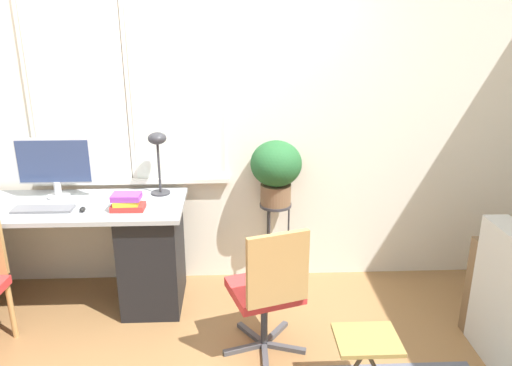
% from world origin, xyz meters
% --- Properties ---
extents(ground_plane, '(14.00, 14.00, 0.00)m').
position_xyz_m(ground_plane, '(0.00, 0.00, 0.00)').
color(ground_plane, olive).
extents(wall_back_with_window, '(9.00, 0.12, 2.70)m').
position_xyz_m(wall_back_with_window, '(-0.01, 0.71, 1.36)').
color(wall_back_with_window, white).
rests_on(wall_back_with_window, ground_plane).
extents(desk, '(1.91, 0.63, 0.78)m').
position_xyz_m(desk, '(-0.84, 0.31, 0.41)').
color(desk, '#9EA3A8').
rests_on(desk, ground_plane).
extents(monitor, '(0.52, 0.16, 0.43)m').
position_xyz_m(monitor, '(-0.79, 0.47, 1.02)').
color(monitor, silver).
rests_on(monitor, desk).
extents(keyboard, '(0.39, 0.12, 0.02)m').
position_xyz_m(keyboard, '(-0.81, 0.21, 0.79)').
color(keyboard, slate).
rests_on(keyboard, desk).
extents(mouse, '(0.04, 0.06, 0.03)m').
position_xyz_m(mouse, '(-0.54, 0.18, 0.79)').
color(mouse, black).
rests_on(mouse, desk).
extents(desk_lamp, '(0.14, 0.14, 0.46)m').
position_xyz_m(desk_lamp, '(-0.07, 0.51, 1.12)').
color(desk_lamp, '#2D2D33').
rests_on(desk_lamp, desk).
extents(book_stack, '(0.22, 0.14, 0.11)m').
position_xyz_m(book_stack, '(-0.25, 0.20, 0.83)').
color(book_stack, red).
rests_on(book_stack, desk).
extents(office_chair_swivel, '(0.53, 0.51, 0.88)m').
position_xyz_m(office_chair_swivel, '(0.67, -0.31, 0.45)').
color(office_chair_swivel, '#47474C').
rests_on(office_chair_swivel, ground_plane).
extents(plant_stand, '(0.24, 0.24, 0.66)m').
position_xyz_m(plant_stand, '(0.78, 0.56, 0.57)').
color(plant_stand, '#333338').
rests_on(plant_stand, ground_plane).
extents(potted_plant, '(0.38, 0.38, 0.49)m').
position_xyz_m(potted_plant, '(0.78, 0.56, 0.94)').
color(potted_plant, brown).
rests_on(potted_plant, plant_stand).
extents(folding_stool, '(0.34, 0.29, 0.39)m').
position_xyz_m(folding_stool, '(1.17, -0.70, 0.34)').
color(folding_stool, olive).
rests_on(folding_stool, ground_plane).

